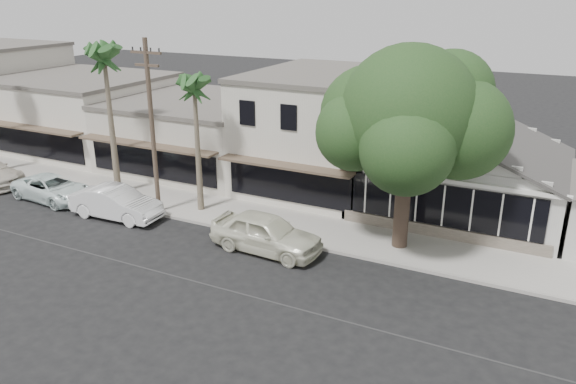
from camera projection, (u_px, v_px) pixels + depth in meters
The scene contains 13 objects.
ground at pixel (260, 299), 21.44m from camera, with size 140.00×140.00×0.00m, color black.
sidewalk_north at pixel (192, 206), 30.45m from camera, with size 90.00×3.50×0.15m, color #9E9991.
corner_shop at pixel (462, 165), 28.94m from camera, with size 10.40×8.60×5.10m.
row_building_near at pixel (327, 132), 32.95m from camera, with size 8.00×10.00×6.50m, color beige.
row_building_midnear at pixel (201, 134), 37.12m from camera, with size 10.00×10.00×4.20m, color silver.
row_building_midfar at pixel (83, 113), 41.39m from camera, with size 11.00×10.00×5.00m, color beige.
utility_pole at pixel (152, 125), 27.96m from camera, with size 1.80×0.24×9.00m.
car_0 at pixel (266, 233), 25.07m from camera, with size 2.08×5.18×1.76m, color silver.
car_1 at pixel (116, 203), 28.78m from camera, with size 1.72×4.93×1.63m, color white.
car_2 at pixel (53, 188), 31.25m from camera, with size 2.29×4.96×1.38m, color white.
shade_tree at pixel (409, 117), 23.82m from camera, with size 8.25×7.46×9.16m.
palm_east at pixel (194, 88), 27.61m from camera, with size 2.97×2.97×7.66m.
palm_mid at pixel (104, 58), 29.69m from camera, with size 3.00×3.00×8.97m.
Camera 1 is at (9.34, -16.31, 11.15)m, focal length 35.00 mm.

